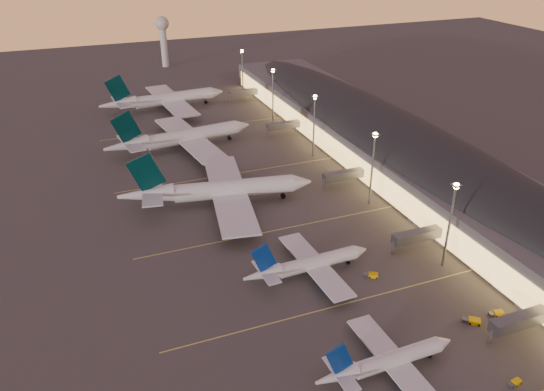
{
  "coord_description": "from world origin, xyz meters",
  "views": [
    {
      "loc": [
        -54.22,
        -97.6,
        86.17
      ],
      "look_at": [
        2.0,
        45.0,
        7.0
      ],
      "focal_mm": 35.0,
      "sensor_mm": 36.0,
      "label": 1
    }
  ],
  "objects_px": {
    "airliner_wide_mid": "(181,137)",
    "airliner_wide_far": "(164,99)",
    "baggage_tug_b": "(497,313)",
    "baggage_tug_c": "(371,275)",
    "baggage_tug_d": "(472,321)",
    "airliner_narrow_south": "(386,361)",
    "airliner_wide_near": "(218,190)",
    "radar_tower": "(163,33)",
    "baggage_tug_a": "(515,383)",
    "airliner_narrow_north": "(308,264)"
  },
  "relations": [
    {
      "from": "airliner_wide_mid",
      "to": "airliner_wide_far",
      "type": "distance_m",
      "value": 56.47
    },
    {
      "from": "airliner_wide_mid",
      "to": "baggage_tug_b",
      "type": "xyz_separation_m",
      "value": [
        47.93,
        -134.41,
        -4.81
      ]
    },
    {
      "from": "baggage_tug_b",
      "to": "baggage_tug_c",
      "type": "distance_m",
      "value": 32.39
    },
    {
      "from": "baggage_tug_d",
      "to": "airliner_narrow_south",
      "type": "bearing_deg",
      "value": -130.55
    },
    {
      "from": "airliner_wide_near",
      "to": "baggage_tug_d",
      "type": "bearing_deg",
      "value": -53.96
    },
    {
      "from": "airliner_narrow_south",
      "to": "radar_tower",
      "type": "height_order",
      "value": "radar_tower"
    },
    {
      "from": "radar_tower",
      "to": "baggage_tug_d",
      "type": "bearing_deg",
      "value": -86.48
    },
    {
      "from": "baggage_tug_b",
      "to": "baggage_tug_d",
      "type": "distance_m",
      "value": 7.6
    },
    {
      "from": "airliner_wide_near",
      "to": "baggage_tug_c",
      "type": "height_order",
      "value": "airliner_wide_near"
    },
    {
      "from": "airliner_wide_near",
      "to": "baggage_tug_a",
      "type": "height_order",
      "value": "airliner_wide_near"
    },
    {
      "from": "airliner_narrow_south",
      "to": "baggage_tug_c",
      "type": "distance_m",
      "value": 34.81
    },
    {
      "from": "radar_tower",
      "to": "baggage_tug_a",
      "type": "relative_size",
      "value": 9.87
    },
    {
      "from": "radar_tower",
      "to": "baggage_tug_d",
      "type": "relative_size",
      "value": 7.5
    },
    {
      "from": "airliner_wide_mid",
      "to": "baggage_tug_b",
      "type": "relative_size",
      "value": 16.75
    },
    {
      "from": "baggage_tug_d",
      "to": "baggage_tug_b",
      "type": "bearing_deg",
      "value": 37.96
    },
    {
      "from": "radar_tower",
      "to": "baggage_tug_d",
      "type": "height_order",
      "value": "radar_tower"
    },
    {
      "from": "airliner_narrow_north",
      "to": "airliner_wide_far",
      "type": "xyz_separation_m",
      "value": [
        -7.58,
        158.43,
        1.89
      ]
    },
    {
      "from": "baggage_tug_a",
      "to": "airliner_narrow_north",
      "type": "bearing_deg",
      "value": 106.6
    },
    {
      "from": "baggage_tug_a",
      "to": "baggage_tug_d",
      "type": "relative_size",
      "value": 0.76
    },
    {
      "from": "airliner_wide_far",
      "to": "baggage_tug_d",
      "type": "distance_m",
      "value": 194.3
    },
    {
      "from": "airliner_narrow_north",
      "to": "baggage_tug_b",
      "type": "relative_size",
      "value": 9.71
    },
    {
      "from": "airliner_wide_near",
      "to": "baggage_tug_b",
      "type": "bearing_deg",
      "value": -49.77
    },
    {
      "from": "airliner_narrow_north",
      "to": "baggage_tug_b",
      "type": "xyz_separation_m",
      "value": [
        36.38,
        -32.31,
        -2.96
      ]
    },
    {
      "from": "airliner_wide_near",
      "to": "radar_tower",
      "type": "relative_size",
      "value": 2.02
    },
    {
      "from": "airliner_narrow_north",
      "to": "baggage_tug_b",
      "type": "height_order",
      "value": "airliner_narrow_north"
    },
    {
      "from": "baggage_tug_b",
      "to": "airliner_wide_far",
      "type": "bearing_deg",
      "value": 112.58
    },
    {
      "from": "baggage_tug_c",
      "to": "airliner_wide_far",
      "type": "bearing_deg",
      "value": 128.46
    },
    {
      "from": "baggage_tug_d",
      "to": "airliner_wide_near",
      "type": "bearing_deg",
      "value": 153.78
    },
    {
      "from": "airliner_wide_far",
      "to": "radar_tower",
      "type": "xyz_separation_m",
      "value": [
        18.99,
        91.76,
        16.53
      ]
    },
    {
      "from": "airliner_narrow_south",
      "to": "airliner_wide_mid",
      "type": "distance_m",
      "value": 141.0
    },
    {
      "from": "baggage_tug_a",
      "to": "airliner_wide_mid",
      "type": "bearing_deg",
      "value": 94.49
    },
    {
      "from": "airliner_wide_mid",
      "to": "radar_tower",
      "type": "bearing_deg",
      "value": 73.42
    },
    {
      "from": "airliner_wide_near",
      "to": "baggage_tug_d",
      "type": "xyz_separation_m",
      "value": [
        39.94,
        -80.74,
        -4.84
      ]
    },
    {
      "from": "airliner_wide_near",
      "to": "baggage_tug_c",
      "type": "relative_size",
      "value": 16.18
    },
    {
      "from": "airliner_wide_mid",
      "to": "baggage_tug_d",
      "type": "height_order",
      "value": "airliner_wide_mid"
    },
    {
      "from": "airliner_narrow_north",
      "to": "airliner_wide_mid",
      "type": "xyz_separation_m",
      "value": [
        -11.54,
        102.1,
        1.86
      ]
    },
    {
      "from": "airliner_narrow_south",
      "to": "baggage_tug_a",
      "type": "bearing_deg",
      "value": -29.7
    },
    {
      "from": "radar_tower",
      "to": "baggage_tug_a",
      "type": "height_order",
      "value": "radar_tower"
    },
    {
      "from": "airliner_narrow_south",
      "to": "baggage_tug_d",
      "type": "xyz_separation_m",
      "value": [
        28.18,
        5.98,
        -2.53
      ]
    },
    {
      "from": "airliner_wide_mid",
      "to": "baggage_tug_d",
      "type": "xyz_separation_m",
      "value": [
        40.33,
        -134.48,
        -4.74
      ]
    },
    {
      "from": "radar_tower",
      "to": "baggage_tug_c",
      "type": "bearing_deg",
      "value": -89.0
    },
    {
      "from": "airliner_wide_mid",
      "to": "baggage_tug_d",
      "type": "distance_m",
      "value": 140.48
    },
    {
      "from": "airliner_wide_near",
      "to": "airliner_wide_mid",
      "type": "bearing_deg",
      "value": 100.14
    },
    {
      "from": "airliner_wide_far",
      "to": "baggage_tug_a",
      "type": "distance_m",
      "value": 212.08
    },
    {
      "from": "airliner_wide_mid",
      "to": "baggage_tug_b",
      "type": "bearing_deg",
      "value": -78.14
    },
    {
      "from": "airliner_wide_mid",
      "to": "baggage_tug_c",
      "type": "relative_size",
      "value": 15.9
    },
    {
      "from": "airliner_wide_near",
      "to": "airliner_wide_far",
      "type": "relative_size",
      "value": 1.01
    },
    {
      "from": "airliner_wide_mid",
      "to": "baggage_tug_b",
      "type": "height_order",
      "value": "airliner_wide_mid"
    },
    {
      "from": "airliner_wide_near",
      "to": "airliner_wide_mid",
      "type": "xyz_separation_m",
      "value": [
        -0.39,
        53.74,
        -0.1
      ]
    },
    {
      "from": "airliner_wide_near",
      "to": "radar_tower",
      "type": "distance_m",
      "value": 203.75
    }
  ]
}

